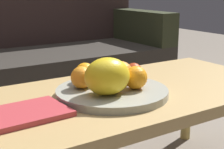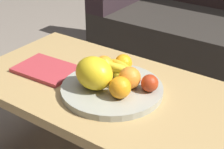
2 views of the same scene
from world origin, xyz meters
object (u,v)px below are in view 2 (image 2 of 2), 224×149
at_px(melon_large_front, 94,73).
at_px(orange_right, 130,78).
at_px(coffee_table, 126,103).
at_px(orange_front, 120,88).
at_px(apple_front, 150,83).
at_px(banana_bunch, 120,71).
at_px(orange_left, 104,65).
at_px(magazine, 46,69).
at_px(orange_back, 123,63).
at_px(fruit_bowl, 112,89).

relative_size(melon_large_front, orange_right, 1.82).
xyz_separation_m(melon_large_front, orange_right, (0.11, 0.07, -0.02)).
bearing_deg(melon_large_front, coffee_table, 34.11).
xyz_separation_m(orange_front, apple_front, (0.06, 0.10, -0.01)).
bearing_deg(banana_bunch, apple_front, -7.12).
xyz_separation_m(orange_left, apple_front, (0.21, -0.01, -0.01)).
bearing_deg(coffee_table, banana_bunch, 143.15).
distance_m(orange_front, magazine, 0.39).
bearing_deg(orange_front, melon_large_front, 179.74).
distance_m(orange_front, apple_front, 0.12).
distance_m(orange_right, banana_bunch, 0.08).
bearing_deg(coffee_table, melon_large_front, -145.89).
xyz_separation_m(orange_back, apple_front, (0.16, -0.07, -0.00)).
xyz_separation_m(orange_right, orange_back, (-0.09, 0.10, -0.01)).
distance_m(fruit_bowl, apple_front, 0.15).
bearing_deg(orange_right, orange_back, 133.42).
distance_m(fruit_bowl, magazine, 0.32).
bearing_deg(melon_large_front, orange_left, 107.85).
xyz_separation_m(orange_left, magazine, (-0.24, -0.08, -0.06)).
bearing_deg(fruit_bowl, magazine, -176.25).
bearing_deg(apple_front, coffee_table, -159.37).
relative_size(fruit_bowl, apple_front, 5.98).
relative_size(fruit_bowl, melon_large_front, 2.55).
height_order(orange_right, apple_front, orange_right).
height_order(fruit_bowl, orange_back, orange_back).
height_order(coffee_table, magazine, magazine).
distance_m(coffee_table, banana_bunch, 0.13).
bearing_deg(melon_large_front, orange_right, 35.01).
relative_size(fruit_bowl, orange_front, 4.85).
xyz_separation_m(fruit_bowl, magazine, (-0.32, -0.02, -0.00)).
relative_size(fruit_bowl, banana_bunch, 2.26).
relative_size(coffee_table, fruit_bowl, 3.35).
bearing_deg(magazine, fruit_bowl, 1.16).
height_order(melon_large_front, banana_bunch, melon_large_front).
relative_size(coffee_table, orange_right, 15.53).
height_order(orange_left, orange_back, orange_left).
xyz_separation_m(orange_back, banana_bunch, (0.02, -0.06, -0.01)).
bearing_deg(banana_bunch, fruit_bowl, -79.29).
bearing_deg(orange_right, coffee_table, -135.12).
bearing_deg(magazine, apple_front, 6.57).
bearing_deg(orange_right, melon_large_front, -144.99).
relative_size(melon_large_front, orange_front, 1.90).
bearing_deg(orange_left, coffee_table, -16.86).
height_order(orange_right, banana_bunch, orange_right).
relative_size(melon_large_front, magazine, 0.60).
bearing_deg(apple_front, orange_front, -123.22).
height_order(coffee_table, melon_large_front, melon_large_front).
xyz_separation_m(coffee_table, apple_front, (0.08, 0.03, 0.10)).
bearing_deg(orange_left, banana_bunch, 6.19).
distance_m(coffee_table, magazine, 0.38).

